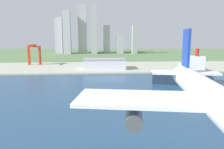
{
  "coord_description": "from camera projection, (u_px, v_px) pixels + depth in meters",
  "views": [
    {
      "loc": [
        -25.55,
        112.44,
        54.42
      ],
      "look_at": [
        -16.32,
        253.23,
        29.52
      ],
      "focal_mm": 34.07,
      "sensor_mm": 36.0,
      "label": 1
    }
  ],
  "objects": [
    {
      "name": "warehouse_main",
      "position": [
        104.0,
        64.0,
        352.67
      ],
      "size": [
        69.53,
        37.49,
        16.63
      ],
      "color": "silver",
      "rests_on": "industrial_pier"
    },
    {
      "name": "distant_skyline",
      "position": [
        86.0,
        34.0,
        704.62
      ],
      "size": [
        269.41,
        55.77,
        158.04
      ],
      "color": "#B2AEC0",
      "rests_on": "ground"
    },
    {
      "name": "warehouse_annex",
      "position": [
        191.0,
        66.0,
        340.84
      ],
      "size": [
        31.36,
        28.73,
        11.73
      ],
      "color": "#99BCD1",
      "rests_on": "industrial_pier"
    },
    {
      "name": "industrial_pier",
      "position": [
        112.0,
        67.0,
        381.91
      ],
      "size": [
        840.0,
        140.0,
        2.5
      ],
      "primitive_type": "cube",
      "color": "#A3A794",
      "rests_on": "ground"
    },
    {
      "name": "ground_plane",
      "position": [
        126.0,
        97.0,
        195.41
      ],
      "size": [
        2400.0,
        2400.0,
        0.0
      ],
      "primitive_type": "plane",
      "color": "#547348"
    },
    {
      "name": "port_crane_red",
      "position": [
        34.0,
        50.0,
        399.17
      ],
      "size": [
        22.44,
        40.68,
        38.5
      ],
      "color": "red",
      "rests_on": "industrial_pier"
    },
    {
      "name": "cargo_ship",
      "position": [
        186.0,
        74.0,
        246.17
      ],
      "size": [
        68.04,
        36.57,
        41.56
      ],
      "color": "#192838",
      "rests_on": "water_bay"
    },
    {
      "name": "water_bay",
      "position": [
        139.0,
        123.0,
        136.44
      ],
      "size": [
        840.0,
        360.0,
        0.15
      ],
      "primitive_type": "cube",
      "color": "navy",
      "rests_on": "ground"
    },
    {
      "name": "airplane_landing",
      "position": [
        217.0,
        103.0,
        25.04
      ],
      "size": [
        35.29,
        39.94,
        12.78
      ],
      "color": "white"
    }
  ]
}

